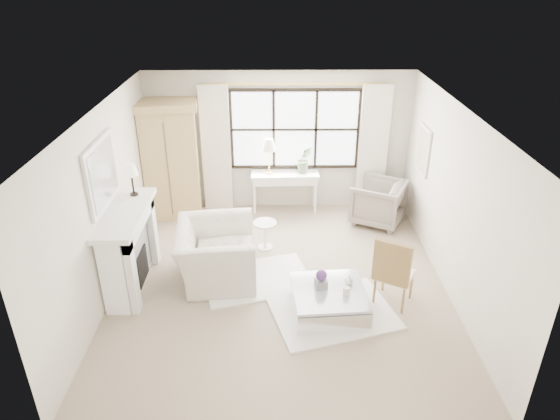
# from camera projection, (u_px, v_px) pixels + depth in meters

# --- Properties ---
(floor) EXTENTS (5.50, 5.50, 0.00)m
(floor) POSITION_uv_depth(u_px,v_px,m) (281.00, 283.00, 7.71)
(floor) COLOR tan
(floor) RESTS_ON ground
(ceiling) EXTENTS (5.50, 5.50, 0.00)m
(ceiling) POSITION_uv_depth(u_px,v_px,m) (281.00, 112.00, 6.50)
(ceiling) COLOR silver
(ceiling) RESTS_ON ground
(wall_back) EXTENTS (5.00, 0.00, 5.00)m
(wall_back) POSITION_uv_depth(u_px,v_px,m) (279.00, 142.00, 9.56)
(wall_back) COLOR beige
(wall_back) RESTS_ON ground
(wall_front) EXTENTS (5.00, 0.00, 5.00)m
(wall_front) POSITION_uv_depth(u_px,v_px,m) (284.00, 335.00, 4.65)
(wall_front) COLOR beige
(wall_front) RESTS_ON ground
(wall_left) EXTENTS (0.00, 5.50, 5.50)m
(wall_left) POSITION_uv_depth(u_px,v_px,m) (105.00, 206.00, 7.08)
(wall_left) COLOR beige
(wall_left) RESTS_ON ground
(wall_right) EXTENTS (0.00, 5.50, 5.50)m
(wall_right) POSITION_uv_depth(u_px,v_px,m) (455.00, 204.00, 7.13)
(wall_right) COLOR silver
(wall_right) RESTS_ON ground
(window_pane) EXTENTS (2.40, 0.02, 1.50)m
(window_pane) POSITION_uv_depth(u_px,v_px,m) (295.00, 129.00, 9.43)
(window_pane) COLOR white
(window_pane) RESTS_ON wall_back
(window_frame) EXTENTS (2.50, 0.04, 1.50)m
(window_frame) POSITION_uv_depth(u_px,v_px,m) (295.00, 130.00, 9.42)
(window_frame) COLOR black
(window_frame) RESTS_ON wall_back
(curtain_rod) EXTENTS (3.30, 0.04, 0.04)m
(curtain_rod) POSITION_uv_depth(u_px,v_px,m) (296.00, 84.00, 8.99)
(curtain_rod) COLOR gold
(curtain_rod) RESTS_ON wall_back
(curtain_left) EXTENTS (0.55, 0.10, 2.47)m
(curtain_left) POSITION_uv_depth(u_px,v_px,m) (216.00, 149.00, 9.51)
(curtain_left) COLOR beige
(curtain_left) RESTS_ON ground
(curtain_right) EXTENTS (0.55, 0.10, 2.47)m
(curtain_right) POSITION_uv_depth(u_px,v_px,m) (373.00, 149.00, 9.54)
(curtain_right) COLOR silver
(curtain_right) RESTS_ON ground
(fireplace) EXTENTS (0.58, 1.66, 1.26)m
(fireplace) POSITION_uv_depth(u_px,v_px,m) (128.00, 248.00, 7.40)
(fireplace) COLOR white
(fireplace) RESTS_ON ground
(mirror_frame) EXTENTS (0.05, 1.15, 0.95)m
(mirror_frame) POSITION_uv_depth(u_px,v_px,m) (101.00, 174.00, 6.86)
(mirror_frame) COLOR silver
(mirror_frame) RESTS_ON wall_left
(mirror_glass) EXTENTS (0.02, 1.00, 0.80)m
(mirror_glass) POSITION_uv_depth(u_px,v_px,m) (104.00, 174.00, 6.86)
(mirror_glass) COLOR silver
(mirror_glass) RESTS_ON wall_left
(art_frame) EXTENTS (0.04, 0.62, 0.82)m
(art_frame) POSITION_uv_depth(u_px,v_px,m) (423.00, 150.00, 8.56)
(art_frame) COLOR white
(art_frame) RESTS_ON wall_right
(art_canvas) EXTENTS (0.01, 0.52, 0.72)m
(art_canvas) POSITION_uv_depth(u_px,v_px,m) (422.00, 150.00, 8.56)
(art_canvas) COLOR #C0B194
(art_canvas) RESTS_ON wall_right
(mantel_lamp) EXTENTS (0.22, 0.22, 0.51)m
(mantel_lamp) POSITION_uv_depth(u_px,v_px,m) (131.00, 171.00, 7.43)
(mantel_lamp) COLOR black
(mantel_lamp) RESTS_ON fireplace
(armoire) EXTENTS (1.20, 0.84, 2.24)m
(armoire) POSITION_uv_depth(u_px,v_px,m) (171.00, 160.00, 9.29)
(armoire) COLOR tan
(armoire) RESTS_ON floor
(console_table) EXTENTS (1.31, 0.49, 0.80)m
(console_table) POSITION_uv_depth(u_px,v_px,m) (285.00, 192.00, 9.78)
(console_table) COLOR white
(console_table) RESTS_ON floor
(console_lamp) EXTENTS (0.28, 0.28, 0.69)m
(console_lamp) POSITION_uv_depth(u_px,v_px,m) (269.00, 146.00, 9.34)
(console_lamp) COLOR #C48E44
(console_lamp) RESTS_ON console_table
(orchid_plant) EXTENTS (0.32, 0.27, 0.53)m
(orchid_plant) POSITION_uv_depth(u_px,v_px,m) (304.00, 160.00, 9.49)
(orchid_plant) COLOR #566E49
(orchid_plant) RESTS_ON console_table
(side_table) EXTENTS (0.40, 0.40, 0.51)m
(side_table) POSITION_uv_depth(u_px,v_px,m) (265.00, 231.00, 8.50)
(side_table) COLOR white
(side_table) RESTS_ON floor
(rug_left) EXTENTS (1.85, 1.51, 0.03)m
(rug_left) POSITION_uv_depth(u_px,v_px,m) (257.00, 279.00, 7.78)
(rug_left) COLOR white
(rug_left) RESTS_ON floor
(rug_right) EXTENTS (1.94, 1.65, 0.03)m
(rug_right) POSITION_uv_depth(u_px,v_px,m) (333.00, 312.00, 7.05)
(rug_right) COLOR white
(rug_right) RESTS_ON floor
(club_armchair) EXTENTS (1.28, 1.44, 0.87)m
(club_armchair) POSITION_uv_depth(u_px,v_px,m) (216.00, 254.00, 7.66)
(club_armchair) COLOR beige
(club_armchair) RESTS_ON floor
(wingback_chair) EXTENTS (1.20, 1.19, 0.82)m
(wingback_chair) POSITION_uv_depth(u_px,v_px,m) (378.00, 202.00, 9.33)
(wingback_chair) COLOR gray
(wingback_chair) RESTS_ON floor
(french_chair) EXTENTS (0.66, 0.66, 1.08)m
(french_chair) POSITION_uv_depth(u_px,v_px,m) (393.00, 284.00, 7.15)
(french_chair) COLOR olive
(french_chair) RESTS_ON floor
(coffee_table) EXTENTS (1.07, 1.07, 0.38)m
(coffee_table) POSITION_uv_depth(u_px,v_px,m) (329.00, 302.00, 6.99)
(coffee_table) COLOR white
(coffee_table) RESTS_ON floor
(planter_box) EXTENTS (0.18, 0.18, 0.12)m
(planter_box) POSITION_uv_depth(u_px,v_px,m) (321.00, 283.00, 6.94)
(planter_box) COLOR slate
(planter_box) RESTS_ON coffee_table
(planter_flowers) EXTENTS (0.16, 0.16, 0.16)m
(planter_flowers) POSITION_uv_depth(u_px,v_px,m) (321.00, 275.00, 6.88)
(planter_flowers) COLOR #4C2968
(planter_flowers) RESTS_ON planter_box
(pillar_candle) EXTENTS (0.09, 0.09, 0.12)m
(pillar_candle) POSITION_uv_depth(u_px,v_px,m) (346.00, 291.00, 6.79)
(pillar_candle) COLOR beige
(pillar_candle) RESTS_ON coffee_table
(coffee_vase) EXTENTS (0.16, 0.16, 0.14)m
(coffee_vase) POSITION_uv_depth(u_px,v_px,m) (349.00, 280.00, 7.01)
(coffee_vase) COLOR silver
(coffee_vase) RESTS_ON coffee_table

